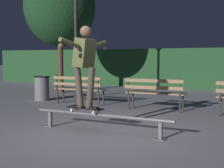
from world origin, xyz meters
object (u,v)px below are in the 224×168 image
(skateboard, at_px, (85,108))
(skateboarder, at_px, (85,60))
(tree_far_left, at_px, (60,7))
(trash_can, at_px, (42,88))
(lamp_post_left, at_px, (76,26))
(grind_rail, at_px, (101,118))
(park_bench_left_center, at_px, (155,90))
(park_bench_leftmost, at_px, (79,87))

(skateboard, height_order, skateboarder, skateboarder)
(tree_far_left, relative_size, trash_can, 6.18)
(skateboarder, distance_m, lamp_post_left, 5.12)
(grind_rail, xyz_separation_m, park_bench_left_center, (0.00, 2.91, 0.26))
(trash_can, bearing_deg, skateboard, -40.99)
(skateboard, distance_m, park_bench_left_center, 2.94)
(park_bench_leftmost, bearing_deg, skateboard, -54.91)
(skateboard, height_order, lamp_post_left, lamp_post_left)
(skateboard, xyz_separation_m, lamp_post_left, (-2.90, 4.06, 2.05))
(skateboard, distance_m, tree_far_left, 7.66)
(grind_rail, distance_m, park_bench_left_center, 2.92)
(trash_can, bearing_deg, grind_rail, -38.45)
(grind_rail, bearing_deg, tree_far_left, 132.09)
(park_bench_left_center, relative_size, tree_far_left, 0.33)
(grind_rail, relative_size, skateboarder, 1.85)
(grind_rail, bearing_deg, skateboard, -180.00)
(park_bench_leftmost, distance_m, trash_can, 1.66)
(skateboard, relative_size, park_bench_left_center, 0.49)
(skateboard, relative_size, park_bench_leftmost, 0.49)
(skateboard, relative_size, skateboarder, 0.51)
(park_bench_leftmost, height_order, tree_far_left, tree_far_left)
(lamp_post_left, bearing_deg, grind_rail, -51.38)
(skateboarder, bearing_deg, park_bench_left_center, 83.26)
(skateboard, bearing_deg, grind_rail, 0.00)
(park_bench_left_center, relative_size, trash_can, 2.02)
(trash_can, bearing_deg, park_bench_left_center, -3.97)
(skateboard, bearing_deg, park_bench_left_center, 83.21)
(tree_far_left, bearing_deg, lamp_post_left, -39.39)
(lamp_post_left, bearing_deg, trash_can, -131.60)
(skateboarder, distance_m, trash_can, 4.96)
(lamp_post_left, bearing_deg, skateboard, -54.48)
(grind_rail, bearing_deg, skateboarder, -179.95)
(park_bench_left_center, bearing_deg, skateboarder, -96.74)
(skateboarder, height_order, lamp_post_left, lamp_post_left)
(park_bench_left_center, bearing_deg, park_bench_leftmost, 180.00)
(park_bench_leftmost, bearing_deg, trash_can, 170.26)
(lamp_post_left, distance_m, trash_can, 2.37)
(trash_can, bearing_deg, park_bench_leftmost, -9.74)
(skateboard, distance_m, lamp_post_left, 5.40)
(park_bench_leftmost, distance_m, lamp_post_left, 2.42)
(tree_far_left, bearing_deg, grind_rail, -47.91)
(grind_rail, xyz_separation_m, lamp_post_left, (-3.25, 4.06, 2.20))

